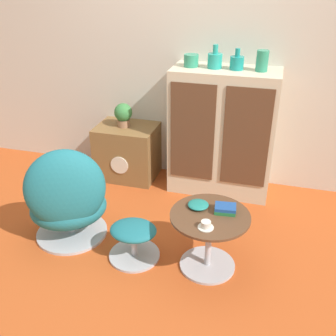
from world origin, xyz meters
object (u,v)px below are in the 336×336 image
Objects in this scene: egg_chair at (67,200)px; vase_leftmost at (191,60)px; book_stack at (225,209)px; bowl at (198,205)px; potted_plant at (123,114)px; vase_inner_right at (237,62)px; teacup at (206,225)px; coffee_table at (209,235)px; sideboard at (222,132)px; vase_rightmost at (262,61)px; vase_inner_left at (215,60)px; tv_console at (128,152)px; ottoman at (134,237)px.

egg_chair is 1.59m from vase_leftmost.
book_stack is 0.19m from bowl.
potted_plant is at bearing 132.27° from bowl.
vase_inner_right is (0.40, 0.00, 0.01)m from vase_leftmost.
teacup is at bearing -50.50° from potted_plant.
sideboard is at bearing 95.12° from coffee_table.
vase_leftmost is 0.75× the size of vase_rightmost.
vase_rightmost is (0.19, 1.16, 0.99)m from coffee_table.
bowl is (0.11, -1.09, -0.78)m from vase_inner_left.
sideboard is 0.71m from vase_leftmost.
teacup is (1.05, -1.31, 0.20)m from tv_console.
egg_chair reaches higher than tv_console.
vase_inner_left is at bearing 0.53° from tv_console.
vase_inner_right is (0.08, 0.00, 0.65)m from sideboard.
egg_chair is at bearing -122.21° from vase_leftmost.
potted_plant is (-0.66, -0.01, -0.56)m from vase_leftmost.
egg_chair is 1.13m from coffee_table.
tv_console is at bearing 86.47° from egg_chair.
potted_plant is at bearing -179.37° from vase_leftmost.
bowl is (-0.19, 0.01, -0.01)m from book_stack.
bowl is (0.46, 0.12, 0.29)m from ottoman.
tv_console is 1.15m from vase_leftmost.
vase_leftmost is (-0.42, 1.16, 0.95)m from coffee_table.
teacup is (-0.19, -1.32, -0.79)m from vase_rightmost.
sideboard is 5.06× the size of potted_plant.
book_stack is (1.15, -1.09, 0.21)m from tv_console.
sideboard reaches higher than coffee_table.
vase_inner_left is 1.34m from bowl.
sideboard is 9.16× the size of vase_leftmost.
book_stack is (0.11, -1.10, -0.76)m from vase_inner_right.
vase_inner_right is (-0.02, 1.16, 0.96)m from coffee_table.
vase_rightmost is at bearing 75.14° from bowl.
bowl is (0.32, -1.09, -0.76)m from vase_leftmost.
coffee_table is 1.51m from vase_inner_right.
vase_inner_left reaches higher than potted_plant.
teacup is (0.41, -1.32, -0.76)m from vase_leftmost.
coffee_table is at bearing -47.52° from tv_console.
tv_console is at bearing -179.64° from vase_rightmost.
ottoman is 0.69× the size of coffee_table.
vase_leftmost is at bearing 107.51° from teacup.
vase_inner_right is at bearing 91.00° from coffee_table.
potted_plant is (-0.52, 1.20, 0.49)m from ottoman.
vase_inner_right reaches higher than ottoman.
egg_chair is 4.63× the size of vase_inner_right.
tv_console reaches higher than book_stack.
sideboard is at bearing 47.64° from egg_chair.
vase_inner_left is 1.54m from teacup.
book_stack reaches higher than bowl.
tv_console is 1.52× the size of ottoman.
tv_console is 1.12m from egg_chair.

